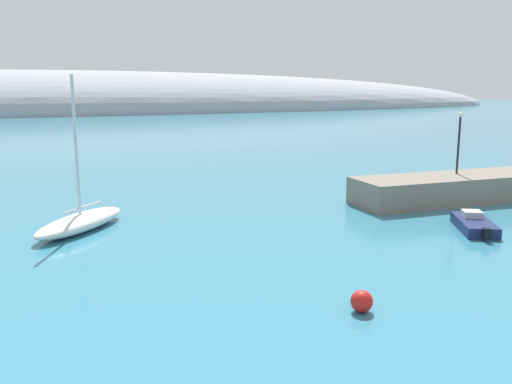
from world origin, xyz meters
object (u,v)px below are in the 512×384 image
harbor_lamp_post (459,137)px  motorboat_navy_foreground (474,224)px  mooring_buoy_red (362,301)px  sailboat_white_mid_mooring (81,221)px

harbor_lamp_post → motorboat_navy_foreground: bearing=-127.1°
mooring_buoy_red → harbor_lamp_post: harbor_lamp_post is taller
sailboat_white_mid_mooring → motorboat_navy_foreground: 23.56m
harbor_lamp_post → sailboat_white_mid_mooring: bearing=176.0°
mooring_buoy_red → harbor_lamp_post: 24.41m
sailboat_white_mid_mooring → harbor_lamp_post: sailboat_white_mid_mooring is taller
motorboat_navy_foreground → harbor_lamp_post: 10.45m
motorboat_navy_foreground → sailboat_white_mid_mooring: bearing=96.9°
sailboat_white_mid_mooring → harbor_lamp_post: 27.68m
mooring_buoy_red → motorboat_navy_foreground: bearing=29.1°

